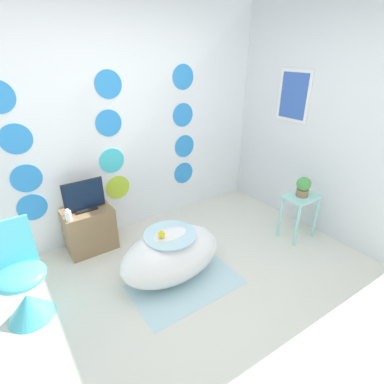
{
  "coord_description": "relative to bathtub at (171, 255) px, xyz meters",
  "views": [
    {
      "loc": [
        -1.11,
        -1.32,
        2.06
      ],
      "look_at": [
        0.42,
        0.88,
        0.77
      ],
      "focal_mm": 28.0,
      "sensor_mm": 36.0,
      "label": 1
    }
  ],
  "objects": [
    {
      "name": "ground_plane",
      "position": [
        -0.05,
        -0.71,
        -0.26
      ],
      "size": [
        12.0,
        12.0,
        0.0
      ],
      "primitive_type": "plane",
      "color": "silver"
    },
    {
      "name": "wall_back_dotted",
      "position": [
        -0.05,
        1.14,
        1.04
      ],
      "size": [
        4.98,
        0.05,
        2.6
      ],
      "color": "white",
      "rests_on": "ground_plane"
    },
    {
      "name": "wall_right",
      "position": [
        1.96,
        0.21,
        1.04
      ],
      "size": [
        0.06,
        2.83,
        2.6
      ],
      "color": "silver",
      "rests_on": "ground_plane"
    },
    {
      "name": "rug",
      "position": [
        0.05,
        -0.18,
        -0.26
      ],
      "size": [
        1.03,
        0.64,
        0.01
      ],
      "color": "silver",
      "rests_on": "ground_plane"
    },
    {
      "name": "bathtub",
      "position": [
        0.0,
        0.0,
        0.0
      ],
      "size": [
        1.03,
        0.61,
        0.52
      ],
      "color": "white",
      "rests_on": "ground_plane"
    },
    {
      "name": "rubber_duck",
      "position": [
        -0.1,
        -0.03,
        0.29
      ],
      "size": [
        0.06,
        0.07,
        0.08
      ],
      "color": "yellow",
      "rests_on": "bathtub"
    },
    {
      "name": "chair",
      "position": [
        -1.23,
        0.26,
        0.02
      ],
      "size": [
        0.4,
        0.4,
        0.86
      ],
      "color": "#4CC6DB",
      "rests_on": "ground_plane"
    },
    {
      "name": "tv_cabinet",
      "position": [
        -0.49,
        0.92,
        -0.01
      ],
      "size": [
        0.51,
        0.35,
        0.49
      ],
      "color": "#8E704C",
      "rests_on": "ground_plane"
    },
    {
      "name": "tv",
      "position": [
        -0.49,
        0.92,
        0.39
      ],
      "size": [
        0.42,
        0.12,
        0.34
      ],
      "color": "black",
      "rests_on": "tv_cabinet"
    },
    {
      "name": "vase",
      "position": [
        -0.7,
        0.8,
        0.29
      ],
      "size": [
        0.06,
        0.06,
        0.13
      ],
      "color": "white",
      "rests_on": "tv_cabinet"
    },
    {
      "name": "side_table",
      "position": [
        1.6,
        -0.25,
        0.15
      ],
      "size": [
        0.39,
        0.29,
        0.55
      ],
      "color": "#99E0D8",
      "rests_on": "ground_plane"
    },
    {
      "name": "potted_plant_left",
      "position": [
        1.6,
        -0.25,
        0.4
      ],
      "size": [
        0.16,
        0.16,
        0.23
      ],
      "color": "#8C6B4C",
      "rests_on": "side_table"
    }
  ]
}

